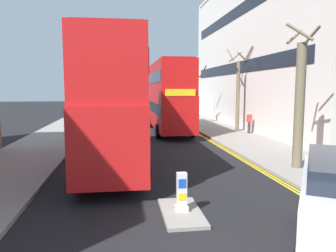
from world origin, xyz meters
TOP-DOWN VIEW (x-y plane):
  - sidewalk_right at (6.50, 16.00)m, footprint 4.00×80.00m
  - sidewalk_left at (-6.50, 16.00)m, footprint 4.00×80.00m
  - kerb_line_outer at (4.40, 14.00)m, footprint 0.10×56.00m
  - kerb_line_inner at (4.24, 14.00)m, footprint 0.10×56.00m
  - traffic_island at (0.00, 4.82)m, footprint 1.10×2.20m
  - keep_left_bollard at (0.00, 4.81)m, footprint 0.36×0.28m
  - double_decker_bus_away at (-1.99, 11.18)m, footprint 2.88×10.83m
  - double_decker_bus_oncoming at (2.15, 22.17)m, footprint 2.80×10.81m
  - pedestrian_far at (8.00, 19.53)m, footprint 0.34×0.22m
  - street_tree_near at (5.05, 39.25)m, footprint 1.34×1.37m
  - street_tree_mid at (5.85, 8.95)m, footprint 1.38×1.41m
  - street_tree_far at (7.60, 21.00)m, footprint 1.65×1.62m
  - street_tree_distant at (5.46, 26.93)m, footprint 2.08×1.96m
  - townhouse_terrace_right at (13.50, 24.52)m, footprint 10.08×28.00m

SIDE VIEW (x-z plane):
  - kerb_line_outer at x=4.40m, z-range 0.00..0.01m
  - kerb_line_inner at x=4.24m, z-range 0.00..0.01m
  - traffic_island at x=0.00m, z-range 0.00..0.10m
  - sidewalk_right at x=6.50m, z-range 0.00..0.14m
  - sidewalk_left at x=-6.50m, z-range 0.00..0.14m
  - keep_left_bollard at x=0.00m, z-range 0.05..1.16m
  - pedestrian_far at x=8.00m, z-range 0.18..1.80m
  - street_tree_near at x=5.05m, z-range -0.10..4.94m
  - street_tree_distant at x=5.46m, z-range -0.11..5.54m
  - street_tree_mid at x=5.85m, z-range -0.10..5.98m
  - double_decker_bus_away at x=-1.99m, z-range 0.21..5.85m
  - double_decker_bus_oncoming at x=2.15m, z-range 0.21..5.85m
  - street_tree_far at x=7.60m, z-range 0.06..6.76m
  - townhouse_terrace_right at x=13.50m, z-range 0.00..14.15m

